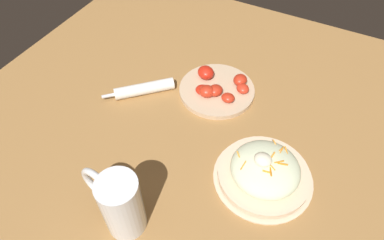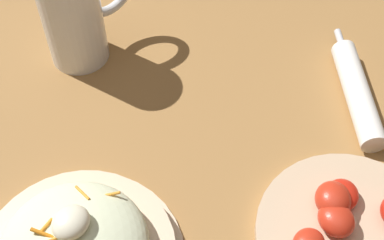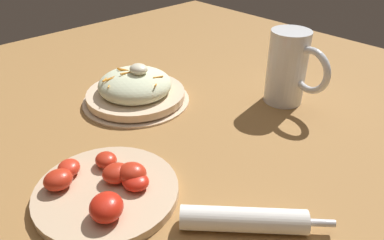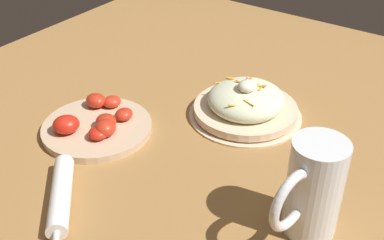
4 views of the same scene
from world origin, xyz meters
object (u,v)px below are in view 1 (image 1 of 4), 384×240
Objects in this scene: salad_plate at (264,172)px; beer_mug at (121,206)px; napkin_roll at (144,89)px; tomato_plate at (217,88)px.

salad_plate is 1.47× the size of beer_mug.
beer_mug is 0.40m from napkin_roll.
salad_plate is at bearing 135.69° from tomato_plate.
beer_mug reaches higher than tomato_plate.
tomato_plate is (-0.18, -0.10, -0.00)m from napkin_roll.
beer_mug is (0.22, 0.24, 0.04)m from salad_plate.
beer_mug reaches higher than napkin_roll.
tomato_plate is at bearing -151.35° from napkin_roll.
napkin_roll is 0.76× the size of tomato_plate.
salad_plate reaches higher than napkin_roll.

